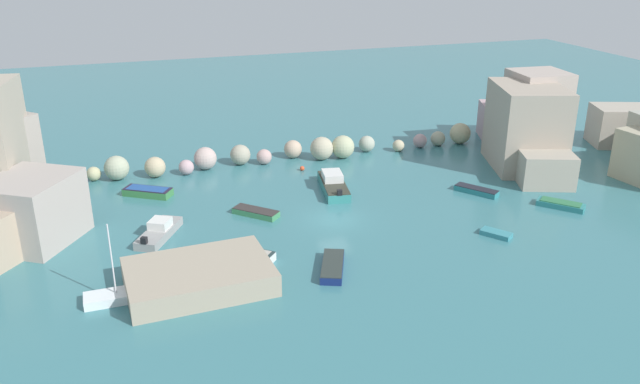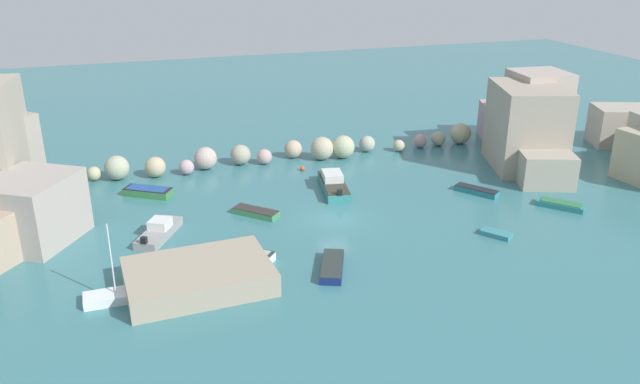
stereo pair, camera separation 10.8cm
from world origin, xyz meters
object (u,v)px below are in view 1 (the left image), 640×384
object	(u,v)px
moored_boat_7	(561,205)
moored_boat_2	(333,184)
stone_dock	(199,276)
moored_boat_4	(117,296)
moored_boat_6	(256,212)
moored_boat_9	(496,234)
channel_buoy	(302,168)
moored_boat_8	(247,254)
moored_boat_5	(159,231)
moored_boat_0	(148,192)
moored_boat_3	(333,266)
moored_boat_1	(476,191)

from	to	relation	value
moored_boat_7	moored_boat_2	bearing A→B (deg)	18.50
stone_dock	moored_boat_4	xyz separation A→B (m)	(-5.37, -0.08, -0.46)
moored_boat_6	moored_boat_9	bearing A→B (deg)	14.94
channel_buoy	moored_boat_4	world-z (taller)	moored_boat_4
moored_boat_4	moored_boat_8	distance (m)	9.77
moored_boat_8	moored_boat_9	distance (m)	19.61
moored_boat_2	moored_boat_4	xyz separation A→B (m)	(-19.85, -14.02, -0.25)
moored_boat_6	moored_boat_8	world-z (taller)	moored_boat_8
moored_boat_4	moored_boat_5	bearing A→B (deg)	67.26
moored_boat_9	moored_boat_2	bearing A→B (deg)	178.00
moored_boat_0	moored_boat_2	size ratio (longest dim) A/B	0.66
moored_boat_3	moored_boat_6	size ratio (longest dim) A/B	1.23
channel_buoy	moored_boat_5	size ratio (longest dim) A/B	0.09
stone_dock	moored_boat_1	distance (m)	28.16
moored_boat_2	moored_boat_8	xyz separation A→B (m)	(-10.57, -10.99, -0.23)
stone_dock	channel_buoy	size ratio (longest dim) A/B	20.20
moored_boat_5	moored_boat_0	bearing A→B (deg)	30.71
moored_boat_9	moored_boat_1	bearing A→B (deg)	122.96
moored_boat_6	moored_boat_7	size ratio (longest dim) A/B	0.97
channel_buoy	moored_boat_2	xyz separation A→B (m)	(1.21, -5.98, 0.35)
moored_boat_6	moored_boat_0	bearing A→B (deg)	-176.81
channel_buoy	moored_boat_9	bearing A→B (deg)	-62.41
moored_boat_0	moored_boat_8	bearing A→B (deg)	-35.84
moored_boat_6	moored_boat_3	bearing A→B (deg)	-29.95
moored_boat_0	moored_boat_2	bearing A→B (deg)	18.91
moored_boat_7	moored_boat_4	bearing A→B (deg)	54.67
stone_dock	moored_boat_2	size ratio (longest dim) A/B	1.40
moored_boat_1	moored_boat_6	bearing A→B (deg)	50.95
moored_boat_1	moored_boat_3	bearing A→B (deg)	84.09
moored_boat_1	moored_boat_4	distance (m)	33.31
stone_dock	moored_boat_4	bearing A→B (deg)	-179.14
moored_boat_5	moored_boat_2	bearing A→B (deg)	-42.84
moored_boat_3	moored_boat_6	world-z (taller)	moored_boat_3
moored_boat_6	moored_boat_9	distance (m)	19.75
stone_dock	moored_boat_0	world-z (taller)	stone_dock
stone_dock	moored_boat_9	size ratio (longest dim) A/B	3.74
moored_boat_0	moored_boat_4	size ratio (longest dim) A/B	0.83
moored_boat_5	moored_boat_3	bearing A→B (deg)	-100.65
moored_boat_5	moored_boat_6	bearing A→B (deg)	-48.55
moored_boat_0	moored_boat_9	world-z (taller)	moored_boat_0
moored_boat_3	moored_boat_5	distance (m)	14.57
channel_buoy	moored_boat_6	world-z (taller)	moored_boat_6
moored_boat_6	moored_boat_8	size ratio (longest dim) A/B	0.95
moored_boat_3	moored_boat_4	xyz separation A→B (m)	(-14.65, 0.56, 0.03)
moored_boat_4	moored_boat_9	bearing A→B (deg)	0.26
moored_boat_1	stone_dock	bearing A→B (deg)	73.77
stone_dock	moored_boat_9	world-z (taller)	stone_dock
moored_boat_1	moored_boat_7	distance (m)	7.38
moored_boat_0	moored_boat_7	distance (m)	36.77
moored_boat_4	moored_boat_9	size ratio (longest dim) A/B	2.14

